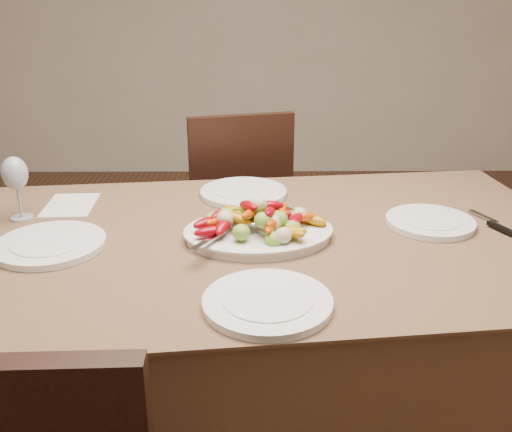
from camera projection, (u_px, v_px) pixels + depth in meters
The scene contains 12 objects.
dining_table at pixel (256, 350), 1.74m from camera, with size 1.84×1.04×0.76m, color brown.
chair_far at pixel (233, 212), 2.54m from camera, with size 0.42×0.42×0.95m, color black, non-canonical shape.
serving_platter at pixel (258, 235), 1.58m from camera, with size 0.40×0.30×0.02m, color white.
roasted_vegetables at pixel (258, 216), 1.56m from camera, with size 0.33×0.22×0.09m, color maroon, non-canonical shape.
serving_spoon at pixel (236, 229), 1.52m from camera, with size 0.28×0.06×0.03m, color #9EA0A8, non-canonical shape.
plate_left at pixel (50, 245), 1.52m from camera, with size 0.29×0.29×0.02m, color white.
plate_right at pixel (430, 222), 1.67m from camera, with size 0.26×0.26×0.02m, color white.
plate_far at pixel (243, 193), 1.91m from camera, with size 0.29×0.29×0.02m, color white.
plate_near at pixel (267, 303), 1.25m from camera, with size 0.29×0.29×0.02m, color white.
wine_glass at pixel (17, 187), 1.68m from camera, with size 0.08×0.08×0.20m, color #8C99A5, non-canonical shape.
menu_card at pixel (70, 205), 1.82m from camera, with size 0.15×0.21×0.00m, color silver.
table_knife at pixel (492, 224), 1.67m from camera, with size 0.02×0.20×0.01m, color #9EA0A8, non-canonical shape.
Camera 1 is at (0.13, -1.47, 1.41)m, focal length 40.00 mm.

